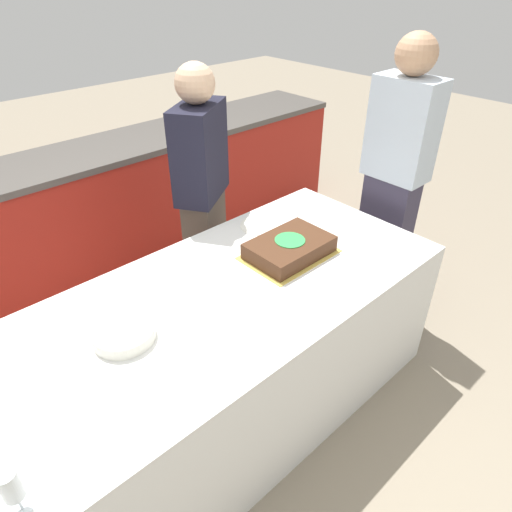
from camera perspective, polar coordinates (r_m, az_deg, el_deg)
name	(u,v)px	position (r m, az deg, el deg)	size (l,w,h in m)	color
ground_plane	(224,410)	(2.50, -4.05, -18.61)	(14.00, 14.00, 0.00)	gray
back_counter	(75,224)	(3.29, -21.72, 3.74)	(4.40, 0.58, 0.92)	#A82319
dining_table	(221,358)	(2.21, -4.44, -12.60)	(2.16, 0.94, 0.75)	white
cake	(290,248)	(2.19, 4.22, 1.04)	(0.43, 0.31, 0.09)	gold
plate_stack	(124,333)	(1.81, -16.20, -9.25)	(0.24, 0.24, 0.05)	white
wine_glass	(11,486)	(1.41, -28.32, -24.03)	(0.06, 0.06, 0.16)	white
side_plate_near_cake	(260,225)	(2.45, 0.48, 3.85)	(0.21, 0.21, 0.00)	white
side_plate_right_edge	(352,234)	(2.42, 11.95, 2.75)	(0.21, 0.21, 0.00)	white
person_cutting_cake	(203,200)	(2.64, -6.62, 6.97)	(0.42, 0.37, 1.54)	#4C4238
person_seated_right	(393,183)	(2.76, 16.77, 8.75)	(0.21, 0.35, 1.67)	#383347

